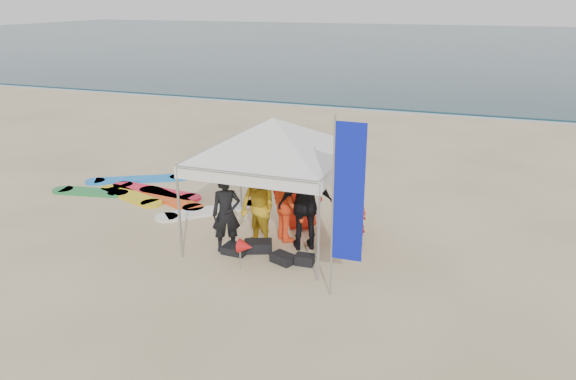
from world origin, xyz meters
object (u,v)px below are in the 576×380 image
Objects in this scene: person_black_a at (226,214)px; person_orange_b at (301,188)px; person_orange_a at (287,197)px; person_black_b at (306,205)px; person_seated at (359,226)px; feather_flag at (347,196)px; person_yellow at (258,209)px; canopy_tent at (273,118)px; surfboard_spread at (151,194)px; marker_pennant at (246,247)px.

person_orange_b is at bearing 26.88° from person_black_a.
person_orange_a reaches higher than person_black_b.
person_seated is at bearing -7.05° from person_black_a.
person_orange_a is 2.78m from feather_flag.
canopy_tent is at bearing 97.37° from person_yellow.
person_black_b reaches higher than person_yellow.
person_black_a is at bearing -34.94° from surfboard_spread.
feather_flag reaches higher than person_orange_b.
canopy_tent is 1.26× the size of feather_flag.
person_black_b reaches higher than person_orange_b.
person_orange_a reaches higher than marker_pennant.
person_seated is at bearing 9.73° from canopy_tent.
surfboard_spread is at bearing 159.33° from canopy_tent.
person_yellow is 0.31× the size of surfboard_spread.
person_orange_a is 0.35× the size of surfboard_spread.
canopy_tent is at bearing 137.58° from feather_flag.
person_seated reaches higher than marker_pennant.
person_yellow is 1.00m from person_black_b.
person_orange_a is at bearing -18.48° from surfboard_spread.
person_yellow is at bearing 147.89° from feather_flag.
person_seated is at bearing 96.67° from feather_flag.
person_black_a is 1.77× the size of person_seated.
marker_pennant is (-0.25, -1.61, -0.48)m from person_orange_a.
feather_flag reaches higher than person_black_b.
marker_pennant is at bearing -74.99° from person_black_a.
feather_flag is (2.21, -1.38, 1.02)m from person_yellow.
person_orange_a is at bearing 78.98° from person_yellow.
feather_flag is (1.26, -1.69, 0.92)m from person_black_b.
person_seated is (1.51, 0.22, -0.52)m from person_orange_a.
person_yellow is 2.14m from person_seated.
person_black_b is 0.60× the size of feather_flag.
person_orange_b is at bearing -94.18° from person_black_b.
person_black_a is 1.97m from person_orange_b.
surfboard_spread is (-5.88, 1.24, -0.42)m from person_seated.
surfboard_spread is (-4.42, 0.69, -0.92)m from person_orange_b.
person_black_a is 3.13m from feather_flag.
person_black_b reaches higher than surfboard_spread.
feather_flag is at bearing 175.38° from person_seated.
feather_flag is at bearing -52.03° from person_black_a.
person_seated is 0.22× the size of canopy_tent.
canopy_tent reaches higher than person_black_a.
person_black_a is 0.50× the size of feather_flag.
person_orange_a is (0.99, 0.90, 0.17)m from person_black_a.
person_yellow reaches higher than marker_pennant.
person_black_a is at bearing 136.25° from marker_pennant.
person_seated reaches higher than surfboard_spread.
marker_pennant is 0.12× the size of surfboard_spread.
marker_pennant is (0.74, -0.70, -0.31)m from person_black_a.
canopy_tent is at bearing 56.37° from person_orange_b.
person_black_a is 2.52× the size of marker_pennant.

